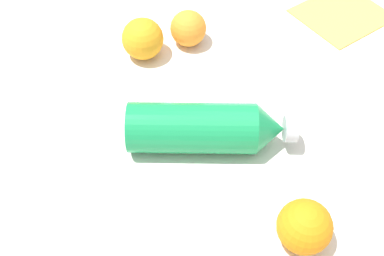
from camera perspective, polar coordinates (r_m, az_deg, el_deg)
The scene contains 6 objects.
ground_plane at distance 0.73m, azimuth -1.47°, elevation -4.70°, with size 2.40×2.40×0.00m, color silver.
water_bottle at distance 0.72m, azimuth 1.91°, elevation -0.02°, with size 0.25×0.19×0.08m.
orange_0 at distance 0.65m, azimuth 13.32°, elevation -11.42°, with size 0.07×0.07×0.07m, color orange.
orange_1 at distance 0.90m, azimuth -0.45°, elevation 11.85°, with size 0.07×0.07×0.07m, color orange.
orange_2 at distance 0.88m, azimuth -5.92°, elevation 10.58°, with size 0.08×0.08×0.08m, color orange.
folded_napkin at distance 1.03m, azimuth 17.51°, elevation 12.92°, with size 0.17×0.15×0.01m, color #E5B24C.
Camera 1 is at (0.20, 0.36, 0.60)m, focal length 44.54 mm.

